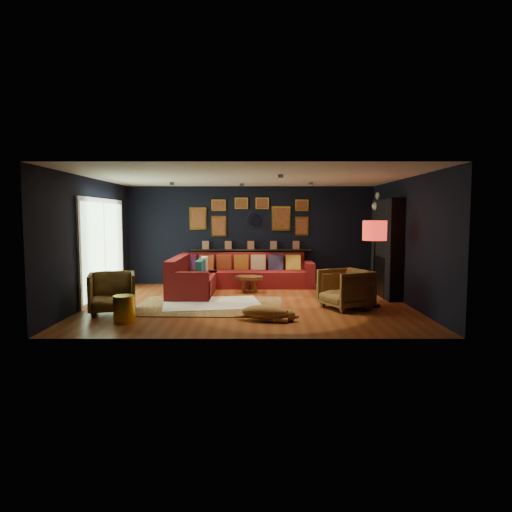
{
  "coord_description": "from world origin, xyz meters",
  "views": [
    {
      "loc": [
        0.15,
        -9.39,
        1.82
      ],
      "look_at": [
        0.14,
        0.3,
        0.97
      ],
      "focal_mm": 32.0,
      "sensor_mm": 36.0,
      "label": 1
    }
  ],
  "objects_px": {
    "sectional": "(226,277)",
    "dog": "(265,309)",
    "coffee_table": "(249,279)",
    "gold_stool": "(124,309)",
    "floor_lamp": "(375,234)",
    "orange_chair": "(355,286)",
    "armchair_right": "(346,287)",
    "armchair_left": "(112,291)",
    "pouf": "(192,290)"
  },
  "relations": [
    {
      "from": "sectional",
      "to": "gold_stool",
      "type": "distance_m",
      "value": 3.8
    },
    {
      "from": "pouf",
      "to": "orange_chair",
      "type": "xyz_separation_m",
      "value": [
        3.37,
        -0.97,
        0.23
      ]
    },
    {
      "from": "armchair_left",
      "to": "floor_lamp",
      "type": "bearing_deg",
      "value": -8.94
    },
    {
      "from": "sectional",
      "to": "dog",
      "type": "bearing_deg",
      "value": -74.87
    },
    {
      "from": "armchair_right",
      "to": "sectional",
      "type": "bearing_deg",
      "value": -158.54
    },
    {
      "from": "pouf",
      "to": "armchair_left",
      "type": "relative_size",
      "value": 0.64
    },
    {
      "from": "sectional",
      "to": "orange_chair",
      "type": "distance_m",
      "value": 3.54
    },
    {
      "from": "sectional",
      "to": "armchair_left",
      "type": "height_order",
      "value": "sectional"
    },
    {
      "from": "gold_stool",
      "to": "orange_chair",
      "type": "distance_m",
      "value": 4.4
    },
    {
      "from": "gold_stool",
      "to": "floor_lamp",
      "type": "relative_size",
      "value": 0.27
    },
    {
      "from": "coffee_table",
      "to": "gold_stool",
      "type": "height_order",
      "value": "gold_stool"
    },
    {
      "from": "sectional",
      "to": "floor_lamp",
      "type": "bearing_deg",
      "value": -34.4
    },
    {
      "from": "armchair_right",
      "to": "orange_chair",
      "type": "height_order",
      "value": "armchair_right"
    },
    {
      "from": "sectional",
      "to": "gold_stool",
      "type": "height_order",
      "value": "sectional"
    },
    {
      "from": "orange_chair",
      "to": "dog",
      "type": "height_order",
      "value": "orange_chair"
    },
    {
      "from": "orange_chair",
      "to": "floor_lamp",
      "type": "distance_m",
      "value": 1.1
    },
    {
      "from": "gold_stool",
      "to": "dog",
      "type": "relative_size",
      "value": 0.41
    },
    {
      "from": "pouf",
      "to": "armchair_right",
      "type": "distance_m",
      "value": 3.34
    },
    {
      "from": "coffee_table",
      "to": "gold_stool",
      "type": "xyz_separation_m",
      "value": [
        -2.1,
        -3.07,
        -0.08
      ]
    },
    {
      "from": "sectional",
      "to": "dog",
      "type": "distance_m",
      "value": 3.5
    },
    {
      "from": "orange_chair",
      "to": "dog",
      "type": "xyz_separation_m",
      "value": [
        -1.8,
        -1.11,
        -0.24
      ]
    },
    {
      "from": "gold_stool",
      "to": "floor_lamp",
      "type": "distance_m",
      "value": 4.97
    },
    {
      "from": "armchair_left",
      "to": "coffee_table",
      "type": "bearing_deg",
      "value": 26.82
    },
    {
      "from": "armchair_right",
      "to": "floor_lamp",
      "type": "height_order",
      "value": "floor_lamp"
    },
    {
      "from": "orange_chair",
      "to": "dog",
      "type": "bearing_deg",
      "value": -103.68
    },
    {
      "from": "armchair_left",
      "to": "orange_chair",
      "type": "xyz_separation_m",
      "value": [
        4.65,
        0.52,
        0.01
      ]
    },
    {
      "from": "armchair_right",
      "to": "pouf",
      "type": "bearing_deg",
      "value": -133.81
    },
    {
      "from": "coffee_table",
      "to": "dog",
      "type": "height_order",
      "value": "coffee_table"
    },
    {
      "from": "orange_chair",
      "to": "sectional",
      "type": "bearing_deg",
      "value": -175.13
    },
    {
      "from": "sectional",
      "to": "pouf",
      "type": "distance_m",
      "value": 1.46
    },
    {
      "from": "sectional",
      "to": "coffee_table",
      "type": "height_order",
      "value": "sectional"
    },
    {
      "from": "armchair_right",
      "to": "gold_stool",
      "type": "relative_size",
      "value": 1.86
    },
    {
      "from": "armchair_left",
      "to": "armchair_right",
      "type": "relative_size",
      "value": 0.99
    },
    {
      "from": "gold_stool",
      "to": "dog",
      "type": "xyz_separation_m",
      "value": [
        2.42,
        0.11,
        -0.03
      ]
    },
    {
      "from": "sectional",
      "to": "armchair_right",
      "type": "height_order",
      "value": "sectional"
    },
    {
      "from": "coffee_table",
      "to": "sectional",
      "type": "bearing_deg",
      "value": 145.11
    },
    {
      "from": "armchair_right",
      "to": "gold_stool",
      "type": "bearing_deg",
      "value": -99.72
    },
    {
      "from": "sectional",
      "to": "gold_stool",
      "type": "xyz_separation_m",
      "value": [
        -1.51,
        -3.49,
        -0.09
      ]
    },
    {
      "from": "pouf",
      "to": "floor_lamp",
      "type": "xyz_separation_m",
      "value": [
        3.76,
        -0.83,
        1.25
      ]
    },
    {
      "from": "armchair_right",
      "to": "floor_lamp",
      "type": "bearing_deg",
      "value": 83.43
    },
    {
      "from": "armchair_left",
      "to": "dog",
      "type": "distance_m",
      "value": 2.92
    },
    {
      "from": "armchair_left",
      "to": "dog",
      "type": "height_order",
      "value": "armchair_left"
    },
    {
      "from": "gold_stool",
      "to": "floor_lamp",
      "type": "xyz_separation_m",
      "value": [
        4.62,
        1.35,
        1.23
      ]
    },
    {
      "from": "gold_stool",
      "to": "orange_chair",
      "type": "height_order",
      "value": "orange_chair"
    },
    {
      "from": "coffee_table",
      "to": "dog",
      "type": "bearing_deg",
      "value": -83.86
    },
    {
      "from": "coffee_table",
      "to": "orange_chair",
      "type": "xyz_separation_m",
      "value": [
        2.12,
        -1.85,
        0.12
      ]
    },
    {
      "from": "floor_lamp",
      "to": "orange_chair",
      "type": "bearing_deg",
      "value": -161.52
    },
    {
      "from": "sectional",
      "to": "armchair_right",
      "type": "xyz_separation_m",
      "value": [
        2.52,
        -2.34,
        0.11
      ]
    },
    {
      "from": "coffee_table",
      "to": "dog",
      "type": "relative_size",
      "value": 0.74
    },
    {
      "from": "pouf",
      "to": "gold_stool",
      "type": "distance_m",
      "value": 2.35
    }
  ]
}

